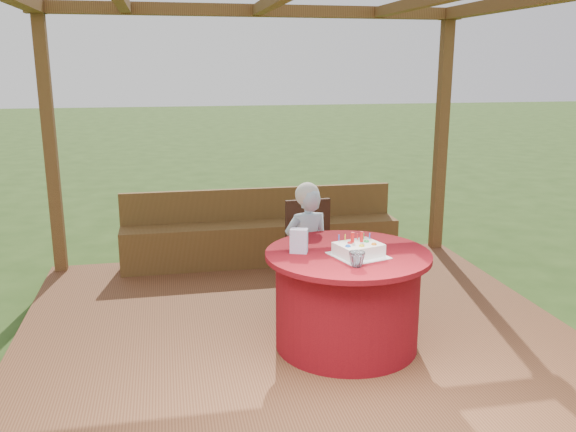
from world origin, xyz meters
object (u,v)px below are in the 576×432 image
object	(u,v)px
table	(347,298)
gift_bag	(299,241)
chair	(311,243)
bench	(261,239)
birthday_cake	(359,249)
drinking_glass	(357,259)
elderly_woman	(307,245)

from	to	relation	value
table	gift_bag	size ratio (longest dim) A/B	6.83
chair	gift_bag	distance (m)	1.20
bench	gift_bag	world-z (taller)	gift_bag
bench	gift_bag	bearing A→B (deg)	-91.22
table	birthday_cake	xyz separation A→B (m)	(0.05, -0.10, 0.42)
chair	gift_bag	xyz separation A→B (m)	(-0.36, -1.08, 0.35)
chair	drinking_glass	bearing A→B (deg)	-91.38
elderly_woman	birthday_cake	xyz separation A→B (m)	(0.18, -0.88, 0.22)
bench	chair	world-z (taller)	chair
table	drinking_glass	size ratio (longest dim) A/B	10.89
elderly_woman	bench	bearing A→B (deg)	97.57
chair	birthday_cake	xyz separation A→B (m)	(0.05, -1.25, 0.31)
bench	table	world-z (taller)	bench
birthday_cake	chair	bearing A→B (deg)	92.31
birthday_cake	drinking_glass	distance (m)	0.25
bench	elderly_woman	world-z (taller)	elderly_woman
chair	elderly_woman	size ratio (longest dim) A/B	0.77
table	drinking_glass	distance (m)	0.54
bench	chair	distance (m)	1.09
drinking_glass	table	bearing A→B (deg)	83.30
elderly_woman	drinking_glass	xyz separation A→B (m)	(0.10, -1.11, 0.22)
elderly_woman	drinking_glass	distance (m)	1.13
bench	drinking_glass	world-z (taller)	drinking_glass
bench	elderly_woman	distance (m)	1.44
birthday_cake	gift_bag	size ratio (longest dim) A/B	2.44
elderly_woman	chair	bearing A→B (deg)	70.86
birthday_cake	drinking_glass	xyz separation A→B (m)	(-0.09, -0.23, 0.00)
gift_bag	table	bearing A→B (deg)	10.43
table	gift_bag	distance (m)	0.59
gift_bag	bench	bearing A→B (deg)	109.25
chair	elderly_woman	distance (m)	0.41
bench	birthday_cake	size ratio (longest dim) A/B	6.74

